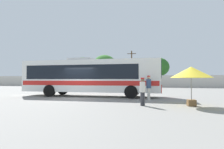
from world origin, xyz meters
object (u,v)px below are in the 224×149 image
object	(u,v)px
parked_car_leftmost_grey	(77,83)
roadside_tree_midright	(158,67)
vendor_umbrella_secondary_yellow	(191,73)
roadside_tree_midleft	(105,65)
coach_bus_white_red	(89,76)
attendant_by_bus_door	(149,86)
parked_car_second_grey	(110,83)
roadside_tree_left	(83,65)
passenger_waiting_on_apron	(143,90)
utility_pole_near	(132,68)

from	to	relation	value
parked_car_leftmost_grey	roadside_tree_midright	world-z (taller)	roadside_tree_midright
parked_car_leftmost_grey	vendor_umbrella_secondary_yellow	bearing A→B (deg)	-51.20
roadside_tree_midleft	coach_bus_white_red	bearing A→B (deg)	-75.81
attendant_by_bus_door	parked_car_second_grey	xyz separation A→B (m)	(-8.47, 19.27, -0.21)
roadside_tree_left	roadside_tree_midright	distance (m)	18.18
vendor_umbrella_secondary_yellow	roadside_tree_left	world-z (taller)	roadside_tree_left
attendant_by_bus_door	roadside_tree_midright	bearing A→B (deg)	90.09
parked_car_leftmost_grey	parked_car_second_grey	size ratio (longest dim) A/B	1.08
roadside_tree_midleft	attendant_by_bus_door	bearing A→B (deg)	-66.27
coach_bus_white_red	parked_car_second_grey	xyz separation A→B (m)	(-3.12, 17.75, -1.02)
roadside_tree_left	parked_car_leftmost_grey	bearing A→B (deg)	-72.02
passenger_waiting_on_apron	attendant_by_bus_door	bearing A→B (deg)	88.18
utility_pole_near	roadside_tree_left	bearing A→B (deg)	160.05
parked_car_second_grey	roadside_tree_midright	bearing A→B (deg)	52.19
vendor_umbrella_secondary_yellow	utility_pole_near	bearing A→B (deg)	105.90
vendor_umbrella_secondary_yellow	roadside_tree_midleft	bearing A→B (deg)	115.89
roadside_tree_midleft	passenger_waiting_on_apron	bearing A→B (deg)	-68.86
coach_bus_white_red	roadside_tree_midright	size ratio (longest dim) A/B	1.91
coach_bus_white_red	attendant_by_bus_door	size ratio (longest dim) A/B	6.87
passenger_waiting_on_apron	utility_pole_near	xyz separation A→B (m)	(-5.14, 28.05, 2.98)
parked_car_leftmost_grey	roadside_tree_left	size ratio (longest dim) A/B	0.65
parked_car_leftmost_grey	parked_car_second_grey	distance (m)	6.29
vendor_umbrella_secondary_yellow	parked_car_leftmost_grey	distance (m)	27.67
vendor_umbrella_secondary_yellow	roadside_tree_midleft	xyz separation A→B (m)	(-14.29, 29.45, 2.87)
roadside_tree_left	attendant_by_bus_door	bearing A→B (deg)	-58.23
passenger_waiting_on_apron	utility_pole_near	world-z (taller)	utility_pole_near
parked_car_second_grey	roadside_tree_midright	size ratio (longest dim) A/B	0.65
attendant_by_bus_door	parked_car_second_grey	bearing A→B (deg)	113.74
roadside_tree_left	roadside_tree_midright	bearing A→B (deg)	2.34
parked_car_second_grey	utility_pole_near	bearing A→B (deg)	59.22
vendor_umbrella_secondary_yellow	parked_car_second_grey	bearing A→B (deg)	116.61
coach_bus_white_red	vendor_umbrella_secondary_yellow	xyz separation A→B (m)	(7.94, -4.33, 0.06)
roadside_tree_left	roadside_tree_midleft	world-z (taller)	roadside_tree_left
utility_pole_near	roadside_tree_midright	size ratio (longest dim) A/B	1.16
attendant_by_bus_door	parked_car_second_grey	distance (m)	21.05
coach_bus_white_red	roadside_tree_left	xyz separation A→B (m)	(-12.84, 27.87, 3.35)
vendor_umbrella_secondary_yellow	roadside_tree_midright	world-z (taller)	roadside_tree_midright
attendant_by_bus_door	vendor_umbrella_secondary_yellow	size ratio (longest dim) A/B	0.77
passenger_waiting_on_apron	parked_car_leftmost_grey	bearing A→B (deg)	123.51
attendant_by_bus_door	parked_car_leftmost_grey	bearing A→B (deg)	128.20
coach_bus_white_red	vendor_umbrella_secondary_yellow	bearing A→B (deg)	-28.59
parked_car_second_grey	roadside_tree_midleft	bearing A→B (deg)	113.69
roadside_tree_left	roadside_tree_midleft	bearing A→B (deg)	-22.99
parked_car_second_grey	roadside_tree_midright	world-z (taller)	roadside_tree_midright
parked_car_second_grey	roadside_tree_midleft	world-z (taller)	roadside_tree_midleft
utility_pole_near	roadside_tree_midleft	distance (m)	6.80
attendant_by_bus_door	parked_car_leftmost_grey	world-z (taller)	attendant_by_bus_door
roadside_tree_midright	coach_bus_white_red	bearing A→B (deg)	-100.51
parked_car_second_grey	utility_pole_near	world-z (taller)	utility_pole_near
coach_bus_white_red	parked_car_second_grey	size ratio (longest dim) A/B	2.92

